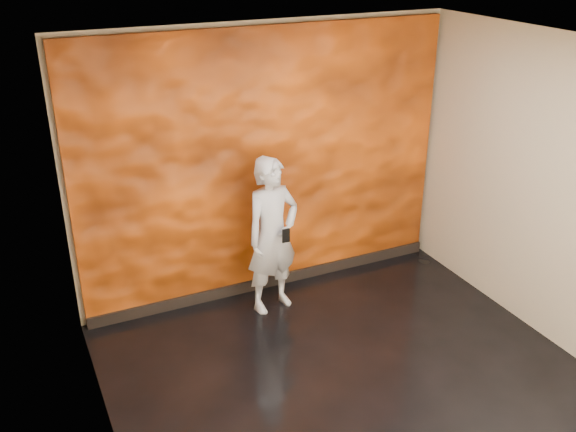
% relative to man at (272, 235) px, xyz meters
% --- Properties ---
extents(room, '(4.02, 4.02, 2.81)m').
position_rel_man_xyz_m(room, '(0.14, -1.54, 0.59)').
color(room, black).
rests_on(room, ground).
extents(feature_wall, '(3.90, 0.06, 2.75)m').
position_rel_man_xyz_m(feature_wall, '(0.14, 0.42, 0.57)').
color(feature_wall, orange).
rests_on(feature_wall, ground).
extents(baseboard, '(3.90, 0.04, 0.12)m').
position_rel_man_xyz_m(baseboard, '(0.14, 0.38, -0.75)').
color(baseboard, black).
rests_on(baseboard, ground).
extents(man, '(0.66, 0.50, 1.61)m').
position_rel_man_xyz_m(man, '(0.00, 0.00, 0.00)').
color(man, '#ABAFBC').
rests_on(man, ground).
extents(phone, '(0.08, 0.02, 0.14)m').
position_rel_man_xyz_m(phone, '(0.04, -0.24, 0.10)').
color(phone, black).
rests_on(phone, man).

